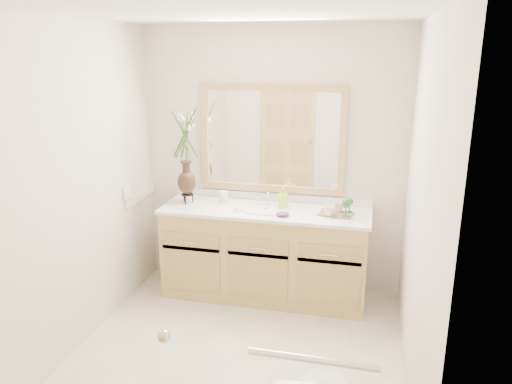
% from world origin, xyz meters
% --- Properties ---
extents(floor, '(2.60, 2.60, 0.00)m').
position_xyz_m(floor, '(0.00, 0.00, 0.00)').
color(floor, beige).
rests_on(floor, ground).
extents(ceiling, '(2.40, 2.60, 0.02)m').
position_xyz_m(ceiling, '(0.00, 0.00, 2.40)').
color(ceiling, white).
rests_on(ceiling, wall_back).
extents(wall_back, '(2.40, 0.02, 2.40)m').
position_xyz_m(wall_back, '(0.00, 1.30, 1.20)').
color(wall_back, beige).
rests_on(wall_back, floor).
extents(wall_front, '(2.40, 0.02, 2.40)m').
position_xyz_m(wall_front, '(0.00, -1.30, 1.20)').
color(wall_front, beige).
rests_on(wall_front, floor).
extents(wall_left, '(0.02, 2.60, 2.40)m').
position_xyz_m(wall_left, '(-1.20, 0.00, 1.20)').
color(wall_left, beige).
rests_on(wall_left, floor).
extents(wall_right, '(0.02, 2.60, 2.40)m').
position_xyz_m(wall_right, '(1.20, 0.00, 1.20)').
color(wall_right, beige).
rests_on(wall_right, floor).
extents(vanity, '(1.80, 0.55, 0.80)m').
position_xyz_m(vanity, '(0.00, 1.01, 0.40)').
color(vanity, tan).
rests_on(vanity, floor).
extents(counter, '(1.84, 0.57, 0.03)m').
position_xyz_m(counter, '(0.00, 1.01, 0.82)').
color(counter, white).
rests_on(counter, vanity).
extents(sink, '(0.38, 0.34, 0.23)m').
position_xyz_m(sink, '(0.00, 1.00, 0.78)').
color(sink, white).
rests_on(sink, counter).
extents(mirror, '(1.32, 0.04, 0.97)m').
position_xyz_m(mirror, '(0.00, 1.28, 1.41)').
color(mirror, white).
rests_on(mirror, wall_back).
extents(switch_plate, '(0.02, 0.12, 0.12)m').
position_xyz_m(switch_plate, '(-1.19, 0.76, 0.98)').
color(switch_plate, white).
rests_on(switch_plate, wall_left).
extents(door, '(0.80, 0.03, 2.00)m').
position_xyz_m(door, '(-0.30, -1.29, 1.00)').
color(door, tan).
rests_on(door, floor).
extents(grab_bar, '(0.55, 0.03, 0.03)m').
position_xyz_m(grab_bar, '(0.70, -1.27, 0.95)').
color(grab_bar, silver).
rests_on(grab_bar, wall_front).
extents(flower_vase, '(0.20, 0.20, 0.80)m').
position_xyz_m(flower_vase, '(-0.73, 1.04, 1.37)').
color(flower_vase, black).
rests_on(flower_vase, counter).
extents(tumbler, '(0.08, 0.08, 0.10)m').
position_xyz_m(tumbler, '(-0.41, 1.14, 0.88)').
color(tumbler, white).
rests_on(tumbler, counter).
extents(soap_dish, '(0.09, 0.09, 0.03)m').
position_xyz_m(soap_dish, '(-0.22, 0.91, 0.84)').
color(soap_dish, white).
rests_on(soap_dish, counter).
extents(soap_bottle, '(0.09, 0.09, 0.16)m').
position_xyz_m(soap_bottle, '(0.14, 1.11, 0.91)').
color(soap_bottle, '#B6EE38').
rests_on(soap_bottle, counter).
extents(purple_dish, '(0.13, 0.12, 0.04)m').
position_xyz_m(purple_dish, '(0.19, 0.86, 0.85)').
color(purple_dish, '#572775').
rests_on(purple_dish, counter).
extents(tray, '(0.30, 0.23, 0.01)m').
position_xyz_m(tray, '(0.62, 1.01, 0.84)').
color(tray, brown).
rests_on(tray, counter).
extents(mug_left, '(0.11, 0.11, 0.09)m').
position_xyz_m(mug_left, '(0.56, 0.95, 0.89)').
color(mug_left, white).
rests_on(mug_left, tray).
extents(mug_right, '(0.13, 0.12, 0.09)m').
position_xyz_m(mug_right, '(0.64, 1.06, 0.89)').
color(mug_right, white).
rests_on(mug_right, tray).
extents(goblet_front, '(0.07, 0.07, 0.15)m').
position_xyz_m(goblet_front, '(0.70, 0.94, 0.95)').
color(goblet_front, '#236B2E').
rests_on(goblet_front, tray).
extents(goblet_back, '(0.06, 0.06, 0.13)m').
position_xyz_m(goblet_back, '(0.73, 1.07, 0.93)').
color(goblet_back, '#236B2E').
rests_on(goblet_back, tray).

